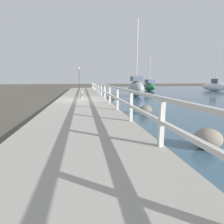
% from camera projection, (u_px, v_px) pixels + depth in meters
% --- Properties ---
extents(ground_plane, '(120.00, 120.00, 0.00)m').
position_uv_depth(ground_plane, '(82.00, 104.00, 12.47)').
color(ground_plane, '#4C473D').
extents(dock_walkway, '(3.50, 36.00, 0.34)m').
position_uv_depth(dock_walkway, '(82.00, 102.00, 12.44)').
color(dock_walkway, '#9E998E').
rests_on(dock_walkway, ground).
extents(railing, '(0.10, 32.50, 1.05)m').
position_uv_depth(railing, '(105.00, 89.00, 12.55)').
color(railing, beige).
rests_on(railing, dock_walkway).
extents(boulder_far_strip, '(0.41, 0.37, 0.31)m').
position_uv_depth(boulder_far_strip, '(114.00, 98.00, 15.26)').
color(boulder_far_strip, gray).
rests_on(boulder_far_strip, ground).
extents(boulder_near_dock, '(0.70, 0.63, 0.53)m').
position_uv_depth(boulder_near_dock, '(208.00, 139.00, 4.39)').
color(boulder_near_dock, slate).
rests_on(boulder_near_dock, ground).
extents(boulder_upstream, '(0.37, 0.34, 0.28)m').
position_uv_depth(boulder_upstream, '(109.00, 96.00, 16.93)').
color(boulder_upstream, gray).
rests_on(boulder_upstream, ground).
extents(boulder_mid_strip, '(0.63, 0.57, 0.47)m').
position_uv_depth(boulder_mid_strip, '(146.00, 110.00, 8.74)').
color(boulder_mid_strip, '#666056').
rests_on(boulder_mid_strip, ground).
extents(mooring_bollard, '(0.18, 0.18, 0.54)m').
position_uv_depth(mooring_bollard, '(82.00, 94.00, 13.38)').
color(mooring_bollard, gray).
rests_on(mooring_bollard, dock_walkway).
extents(dock_lamp, '(0.25, 0.25, 3.01)m').
position_uv_depth(dock_lamp, '(79.00, 74.00, 24.11)').
color(dock_lamp, '#2D2D33').
rests_on(dock_lamp, dock_walkway).
extents(sailboat_white, '(2.44, 3.86, 7.30)m').
position_uv_depth(sailboat_white, '(215.00, 86.00, 26.56)').
color(sailboat_white, white).
rests_on(sailboat_white, water_surface).
extents(sailboat_green, '(1.66, 3.52, 5.33)m').
position_uv_depth(sailboat_green, '(149.00, 86.00, 27.62)').
color(sailboat_green, '#236B42').
rests_on(sailboat_green, water_surface).
extents(sailboat_gray, '(1.50, 3.08, 7.54)m').
position_uv_depth(sailboat_gray, '(136.00, 88.00, 17.94)').
color(sailboat_gray, gray).
rests_on(sailboat_gray, water_surface).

